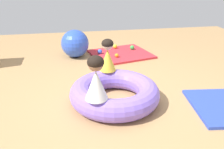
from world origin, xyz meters
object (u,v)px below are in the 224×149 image
Objects in this scene: child_in_white at (96,78)px; play_ball_orange at (117,55)px; play_ball_yellow at (115,46)px; inflatable_cushion at (115,93)px; play_ball_green at (132,47)px; child_in_yellow at (108,55)px; exercise_ball_large at (75,44)px; play_ball_blue at (100,51)px.

child_in_white is 6.56× the size of play_ball_orange.
play_ball_yellow is (0.72, 2.62, -0.45)m from child_in_white.
inflatable_cushion reaches higher than play_ball_green.
child_in_yellow is 1.58m from exercise_ball_large.
inflatable_cushion is 0.60m from child_in_white.
play_ball_yellow is (0.46, 1.80, -0.42)m from child_in_yellow.
exercise_ball_large reaches higher than inflatable_cushion.
child_in_white is 2.75m from play_ball_yellow.
play_ball_blue is (0.06, 1.95, -0.05)m from inflatable_cushion.
child_in_white is at bearing -98.37° from play_ball_blue.
inflatable_cushion is at bearing -102.14° from play_ball_orange.
play_ball_yellow is 0.97× the size of play_ball_green.
exercise_ball_large is (-0.87, -0.29, 0.19)m from play_ball_yellow.
child_in_yellow is 1.90m from play_ball_yellow.
exercise_ball_large reaches higher than play_ball_blue.
play_ball_blue is at bearing -80.61° from child_in_white.
exercise_ball_large is at bearing 177.82° from play_ball_blue.
play_ball_yellow is 0.94m from exercise_ball_large.
inflatable_cushion is at bearing -110.45° from play_ball_green.
play_ball_green is (0.80, 1.65, -0.42)m from child_in_yellow.
inflatable_cushion reaches higher than play_ball_yellow.
play_ball_green is (0.72, 0.16, -0.00)m from play_ball_blue.
inflatable_cushion is at bearing -91.46° from child_in_yellow.
play_ball_blue is at bearing -167.71° from play_ball_green.
play_ball_blue is 1.22× the size of play_ball_orange.
inflatable_cushion is 1.95m from play_ball_blue.
play_ball_yellow is at bearing -87.58° from child_in_white.
play_ball_blue is 0.74m from play_ball_green.
play_ball_blue is at bearing -141.03° from play_ball_yellow.
child_in_white reaches higher than child_in_yellow.
child_in_yellow is at bearing -107.25° from play_ball_orange.
child_in_white is 2.38m from play_ball_blue.
play_ball_green is 1.18× the size of play_ball_orange.
child_in_yellow is 1.88m from play_ball_green.
child_in_white reaches higher than play_ball_blue.
play_ball_yellow is (0.38, 0.31, -0.00)m from play_ball_blue.
child_in_white is at bearing -111.40° from child_in_yellow.
play_ball_orange is at bearing -42.92° from play_ball_blue.
play_ball_yellow is at bearing 82.25° from play_ball_orange.
play_ball_yellow is at bearing 72.09° from child_in_yellow.
child_in_white reaches higher than inflatable_cushion.
child_in_white is 2.73m from play_ball_green.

